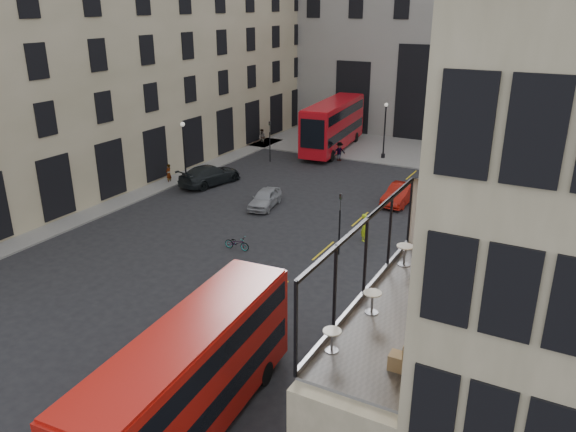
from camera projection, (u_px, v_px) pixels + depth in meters
The scene contains 31 objects.
ground at pixel (244, 367), 23.06m from camera, with size 140.00×140.00×0.00m, color black.
host_building_main at pixel (533, 238), 15.86m from camera, with size 7.26×11.40×15.10m.
host_frontage at pixel (401, 367), 19.37m from camera, with size 3.00×11.00×4.50m, color #C6B794.
cafe_floor at pixel (406, 308), 18.55m from camera, with size 3.00×10.00×0.10m, color slate.
building_left at pixel (99, 36), 47.42m from camera, with size 14.60×50.60×22.00m.
gateway at pixel (440, 47), 61.36m from camera, with size 35.00×10.60×18.00m.
pavement_far at pixel (396, 149), 56.93m from camera, with size 40.00×12.00×0.12m, color slate.
pavement_left at pixel (85, 198), 42.68m from camera, with size 8.00×48.00×0.12m, color slate.
traffic_light_near at pixel (340, 216), 32.50m from camera, with size 0.16×0.20×3.80m.
traffic_light_far at pixel (270, 136), 51.87m from camera, with size 0.16×0.20×3.80m.
street_lamp_a at pixel (185, 159), 44.55m from camera, with size 0.36×0.36×5.33m.
street_lamp_b at pixel (384, 134), 52.81m from camera, with size 0.36×0.36×5.33m.
bus_near at pixel (191, 375), 18.75m from camera, with size 3.19×10.68×4.20m.
bus_far at pixel (333, 123), 55.95m from camera, with size 4.05×12.44×4.88m.
car_a at pixel (265, 198), 40.84m from camera, with size 1.57×3.90×1.33m, color #919398.
car_b at pixel (400, 194), 41.53m from camera, with size 1.54×4.41×1.45m, color #951209.
car_c at pixel (210, 175), 45.88m from camera, with size 2.26×5.57×1.62m, color black.
bicycle at pixel (237, 243), 33.85m from camera, with size 0.57×1.63×0.86m, color gray.
cyclist at pixel (365, 227), 34.99m from camera, with size 0.65×0.42×1.77m, color #B6DA16.
pedestrian_a at pixel (262, 137), 58.54m from camera, with size 0.81×0.63×1.67m, color gray.
pedestrian_b at pixel (340, 152), 52.67m from camera, with size 1.16×0.67×1.80m, color gray.
pedestrian_c at pixel (449, 148), 54.28m from camera, with size 0.99×0.41×1.68m, color gray.
pedestrian_d at pixel (456, 156), 51.43m from camera, with size 0.78×0.51×1.60m, color gray.
pedestrian_e at pixel (169, 174), 46.20m from camera, with size 0.59×0.39×1.61m, color gray.
cafe_table_near at pixel (332, 337), 16.05m from camera, with size 0.54×0.54×0.68m.
cafe_table_mid at pixel (372, 299), 18.02m from camera, with size 0.60×0.60×0.74m.
cafe_table_far at pixel (405, 252), 21.32m from camera, with size 0.64×0.64×0.80m.
cafe_chair_a at pixel (398, 360), 15.33m from camera, with size 0.44×0.44×0.88m.
cafe_chair_b at pixel (435, 318), 17.40m from camera, with size 0.49×0.49×0.87m.
cafe_chair_c at pixel (446, 292), 19.00m from camera, with size 0.40×0.40×0.81m.
cafe_chair_d at pixel (450, 267), 20.84m from camera, with size 0.40×0.40×0.76m.
Camera 1 is at (10.80, -16.13, 14.03)m, focal length 35.00 mm.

